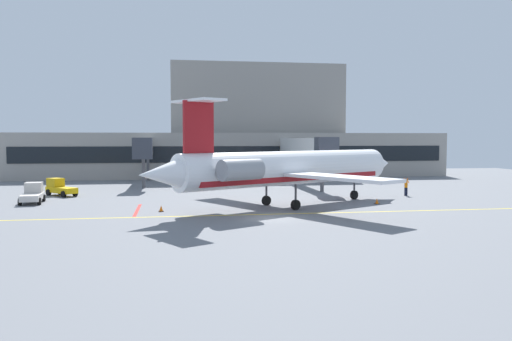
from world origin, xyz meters
The scene contains 11 objects.
ground centered at (0.00, 0.00, -0.05)m, with size 120.00×120.00×0.11m.
terminal_building centered at (3.88, 48.10, 6.68)m, with size 70.39×15.45×18.99m.
jet_bridge_west centered at (-11.21, 31.32, 5.00)m, with size 2.40×15.98×6.40m.
jet_bridge_east centered at (9.87, 27.29, 5.09)m, with size 2.40×23.89×6.47m.
regional_jet centered at (2.77, 6.31, 3.57)m, with size 27.43×22.54×9.42m.
baggage_tug centered at (-19.88, 19.37, 0.88)m, with size 3.89×4.00×1.90m.
pushback_tractor centered at (-21.11, 13.10, 0.91)m, with size 2.32×4.22×1.96m.
fuel_tank centered at (7.62, 32.41, 1.48)m, with size 7.33×2.76×2.65m.
marshaller centered at (17.85, 13.35, 1.02)m, with size 0.83×0.34×1.99m.
safety_cone_alpha centered at (11.86, 6.93, 0.25)m, with size 0.47×0.47×0.55m.
safety_cone_bravo centered at (-8.56, 5.02, 0.25)m, with size 0.47×0.47×0.55m.
Camera 1 is at (-7.48, -40.27, 6.37)m, focal length 36.43 mm.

